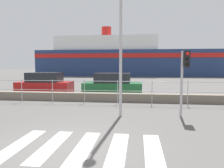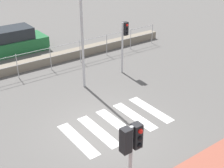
# 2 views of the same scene
# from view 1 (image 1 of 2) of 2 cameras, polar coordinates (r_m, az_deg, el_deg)

# --- Properties ---
(ground_plane) EXTENTS (160.00, 160.00, 0.00)m
(ground_plane) POSITION_cam_1_polar(r_m,az_deg,el_deg) (6.22, -13.28, -15.51)
(ground_plane) COLOR #565451
(crosswalk) EXTENTS (4.05, 2.40, 0.01)m
(crosswalk) POSITION_cam_1_polar(r_m,az_deg,el_deg) (6.04, -7.30, -16.02)
(crosswalk) COLOR silver
(crosswalk) RESTS_ON ground_plane
(seawall) EXTENTS (18.53, 0.55, 0.48)m
(seawall) POSITION_cam_1_polar(r_m,az_deg,el_deg) (12.96, -2.25, -3.41)
(seawall) COLOR slate
(seawall) RESTS_ON ground_plane
(harbor_fence) EXTENTS (16.72, 0.04, 1.31)m
(harbor_fence) POSITION_cam_1_polar(r_m,az_deg,el_deg) (12.02, -2.93, -1.13)
(harbor_fence) COLOR #B2B2B5
(harbor_fence) RESTS_ON ground_plane
(traffic_light_far) EXTENTS (0.34, 0.32, 2.72)m
(traffic_light_far) POSITION_cam_1_polar(r_m,az_deg,el_deg) (9.39, 18.49, 3.84)
(traffic_light_far) COLOR #B2B2B5
(traffic_light_far) RESTS_ON ground_plane
(streetlamp) EXTENTS (0.32, 0.94, 5.82)m
(streetlamp) POSITION_cam_1_polar(r_m,az_deg,el_deg) (8.96, 2.22, 14.37)
(streetlamp) COLOR #B2B2B5
(streetlamp) RESTS_ON ground_plane
(ferry_boat) EXTENTS (33.16, 6.68, 9.04)m
(ferry_boat) POSITION_cam_1_polar(r_m,az_deg,el_deg) (41.05, 2.97, 6.49)
(ferry_boat) COLOR navy
(ferry_boat) RESTS_ON ground_plane
(parked_car_red) EXTENTS (4.03, 1.78, 1.55)m
(parked_car_red) POSITION_cam_1_polar(r_m,az_deg,el_deg) (17.21, -17.15, -0.07)
(parked_car_red) COLOR #B21919
(parked_car_red) RESTS_ON ground_plane
(parked_car_green) EXTENTS (4.20, 1.80, 1.53)m
(parked_car_green) POSITION_cam_1_polar(r_m,az_deg,el_deg) (15.83, 0.19, -0.32)
(parked_car_green) COLOR #1E6633
(parked_car_green) RESTS_ON ground_plane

